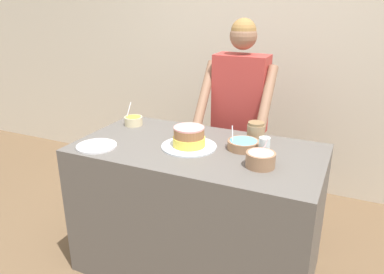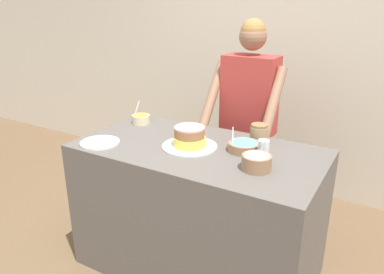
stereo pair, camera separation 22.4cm
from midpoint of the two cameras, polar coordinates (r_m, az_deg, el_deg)
name	(u,v)px [view 1 (the left image)]	position (r m, az deg, el deg)	size (l,w,h in m)	color
wall_back	(262,57)	(3.71, 8.96, 12.01)	(10.00, 0.05, 2.60)	beige
counter	(197,210)	(2.61, -1.68, -11.07)	(1.59, 0.84, 0.92)	#5B5651
person_baker	(240,107)	(2.97, 5.14, 4.51)	(0.55, 0.48, 1.69)	#2D2D38
cake	(189,139)	(2.39, -3.15, -0.29)	(0.36, 0.36, 0.14)	silver
frosting_bowl_orange	(133,120)	(2.87, -11.14, 2.46)	(0.14, 0.14, 0.16)	beige
frosting_bowl_blue	(243,144)	(2.37, 5.15, -1.16)	(0.20, 0.20, 0.15)	#936B4C
frosting_bowl_pink	(261,159)	(2.13, 7.46, -3.40)	(0.17, 0.17, 0.16)	#936B4C
drinking_glass	(264,147)	(2.28, 8.20, -1.53)	(0.07, 0.07, 0.12)	silver
ceramic_plate	(97,146)	(2.52, -16.84, -1.36)	(0.26, 0.26, 0.01)	silver
stoneware_jar	(256,131)	(2.52, 7.20, 0.81)	(0.12, 0.12, 0.13)	#9E7F5B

